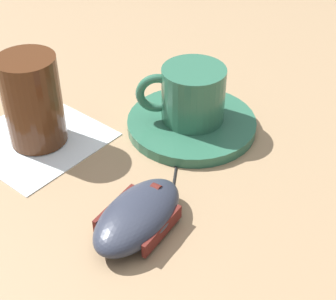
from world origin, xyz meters
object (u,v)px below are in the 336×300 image
object	(u,v)px
drinking_glass	(33,101)
coffee_cup	(191,94)
saucer	(192,124)
computer_mouse	(138,216)

from	to	relation	value
drinking_glass	coffee_cup	bearing A→B (deg)	-152.00
saucer	coffee_cup	bearing A→B (deg)	-48.08
saucer	coffee_cup	size ratio (longest dim) A/B	1.53
coffee_cup	drinking_glass	xyz separation A→B (m)	(0.16, 0.08, 0.01)
computer_mouse	drinking_glass	distance (m)	0.19
coffee_cup	computer_mouse	size ratio (longest dim) A/B	0.82
saucer	drinking_glass	xyz separation A→B (m)	(0.16, 0.08, 0.05)
saucer	drinking_glass	bearing A→B (deg)	26.72
coffee_cup	drinking_glass	bearing A→B (deg)	28.00
coffee_cup	drinking_glass	size ratio (longest dim) A/B	0.96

